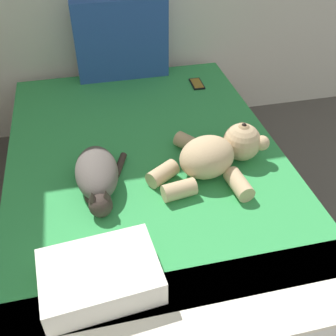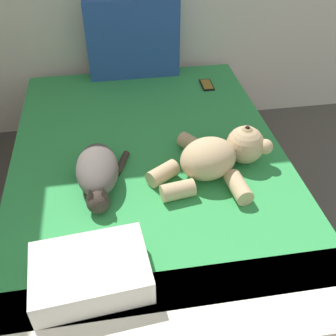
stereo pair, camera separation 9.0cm
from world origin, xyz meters
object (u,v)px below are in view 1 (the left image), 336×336
object	(u,v)px
cat	(97,175)
cell_phone	(197,84)
teddy_bear	(217,154)
bed	(148,193)
throw_pillow	(100,276)
patterned_cushion	(121,39)

from	to	relation	value
cat	cell_phone	world-z (taller)	cat
teddy_bear	cell_phone	xyz separation A→B (m)	(0.15, 0.84, -0.08)
teddy_bear	cat	bearing A→B (deg)	-178.38
bed	throw_pillow	size ratio (longest dim) A/B	5.05
patterned_cushion	cell_phone	world-z (taller)	patterned_cushion
cat	throw_pillow	xyz separation A→B (m)	(-0.04, -0.52, -0.02)
teddy_bear	patterned_cushion	bearing A→B (deg)	105.27
cell_phone	throw_pillow	size ratio (longest dim) A/B	0.37
bed	cat	bearing A→B (deg)	-146.17
cat	cell_phone	bearing A→B (deg)	50.39
bed	throw_pillow	world-z (taller)	throw_pillow
cat	teddy_bear	distance (m)	0.56
cell_phone	patterned_cushion	bearing A→B (deg)	152.29
teddy_bear	cell_phone	size ratio (longest dim) A/B	4.11
patterned_cushion	cat	xyz separation A→B (m)	(-0.27, -1.08, -0.18)
cat	throw_pillow	world-z (taller)	cat
patterned_cushion	cell_phone	distance (m)	0.55
cat	teddy_bear	xyz separation A→B (m)	(0.56, 0.02, 0.01)
bed	cat	size ratio (longest dim) A/B	4.80
teddy_bear	throw_pillow	world-z (taller)	teddy_bear
patterned_cushion	cat	size ratio (longest dim) A/B	1.38
bed	cell_phone	bearing A→B (deg)	56.38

